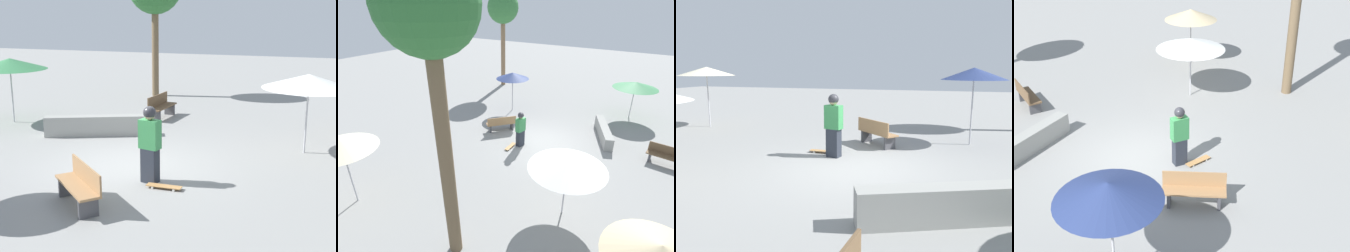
% 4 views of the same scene
% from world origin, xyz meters
% --- Properties ---
extents(ground_plane, '(60.00, 60.00, 0.00)m').
position_xyz_m(ground_plane, '(0.00, 0.00, 0.00)').
color(ground_plane, gray).
extents(skater_main, '(0.52, 0.36, 1.78)m').
position_xyz_m(skater_main, '(0.83, -0.92, 0.96)').
color(skater_main, '#282D38').
rests_on(skater_main, ground_plane).
extents(skateboard, '(0.80, 0.21, 0.07)m').
position_xyz_m(skateboard, '(1.27, -1.22, 0.06)').
color(skateboard, '#B7844C').
rests_on(skateboard, ground_plane).
extents(concrete_ledge, '(3.00, 1.59, 0.63)m').
position_xyz_m(concrete_ledge, '(-2.27, 2.36, 0.31)').
color(concrete_ledge, gray).
rests_on(concrete_ledge, ground_plane).
extents(bench_near, '(1.48, 1.40, 0.85)m').
position_xyz_m(bench_near, '(-0.04, -2.60, 0.43)').
color(bench_near, '#47474C').
rests_on(bench_near, ground_plane).
extents(shade_umbrella_navy, '(2.05, 2.05, 2.50)m').
position_xyz_m(shade_umbrella_navy, '(-2.95, -3.65, 2.30)').
color(shade_umbrella_navy, '#B7B7BC').
rests_on(shade_umbrella_navy, ground_plane).
extents(shade_umbrella_cream, '(2.29, 2.29, 2.53)m').
position_xyz_m(shade_umbrella_cream, '(7.46, -3.93, 2.35)').
color(shade_umbrella_cream, '#B7B7BC').
rests_on(shade_umbrella_cream, ground_plane).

